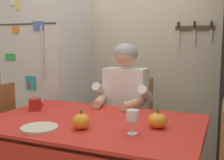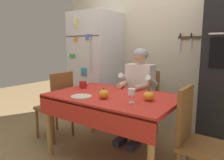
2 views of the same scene
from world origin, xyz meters
name	(u,v)px [view 1 (image 1 of 2)]	position (x,y,z in m)	size (l,w,h in m)	color
back_wall_assembly	(151,38)	(0.05, 1.35, 1.30)	(3.70, 0.13, 2.60)	beige
refrigerator	(49,76)	(-0.95, 0.96, 0.90)	(0.68, 0.71, 1.80)	silver
dining_table	(92,134)	(0.00, 0.08, 0.66)	(1.40, 0.90, 0.74)	tan
chair_behind_person	(130,123)	(-0.01, 0.87, 0.51)	(0.40, 0.40, 0.93)	#9E6B33
seated_person	(123,103)	(-0.01, 0.68, 0.74)	(0.47, 0.55, 1.25)	#38384C
coffee_mug	(35,104)	(-0.53, 0.18, 0.79)	(0.12, 0.09, 0.09)	#B2231E
wine_glass	(133,117)	(0.33, -0.07, 0.84)	(0.07, 0.07, 0.14)	white
pumpkin_large	(81,121)	(0.02, -0.10, 0.79)	(0.11, 0.11, 0.12)	orange
pumpkin_medium	(157,121)	(0.43, 0.10, 0.79)	(0.11, 0.11, 0.11)	orange
serving_tray	(39,128)	(-0.21, -0.19, 0.75)	(0.22, 0.22, 0.02)	beige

